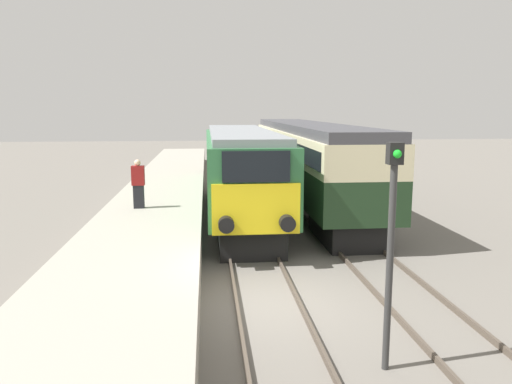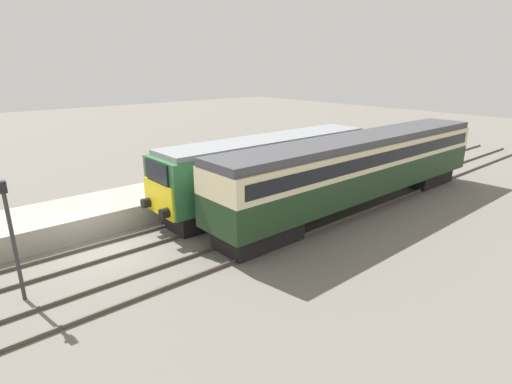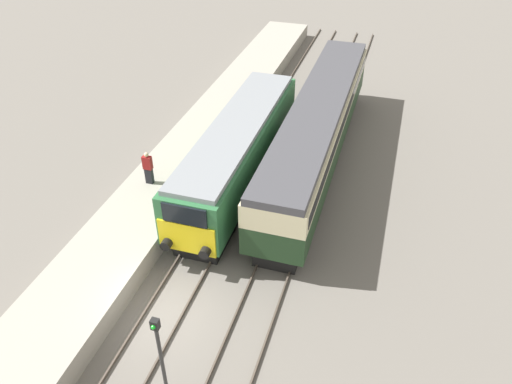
# 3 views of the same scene
# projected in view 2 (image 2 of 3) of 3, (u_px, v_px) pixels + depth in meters

# --- Properties ---
(ground_plane) EXTENTS (120.00, 120.00, 0.00)m
(ground_plane) POSITION_uv_depth(u_px,v_px,m) (104.00, 252.00, 16.03)
(ground_plane) COLOR slate
(platform_left) EXTENTS (3.50, 50.00, 1.02)m
(platform_left) POSITION_uv_depth(u_px,v_px,m) (218.00, 185.00, 23.22)
(platform_left) COLOR #9E998C
(platform_left) RESTS_ON ground_plane
(rails_near_track) EXTENTS (1.51, 60.00, 0.14)m
(rails_near_track) POSITION_uv_depth(u_px,v_px,m) (208.00, 221.00, 19.11)
(rails_near_track) COLOR #4C4238
(rails_near_track) RESTS_ON ground_plane
(rails_far_track) EXTENTS (1.50, 60.00, 0.14)m
(rails_far_track) POSITION_uv_depth(u_px,v_px,m) (253.00, 244.00, 16.65)
(rails_far_track) COLOR #4C4238
(rails_far_track) RESTS_ON ground_plane
(locomotive) EXTENTS (2.70, 13.41, 3.64)m
(locomotive) POSITION_uv_depth(u_px,v_px,m) (270.00, 168.00, 21.03)
(locomotive) COLOR black
(locomotive) RESTS_ON ground_plane
(passenger_carriage) EXTENTS (2.75, 18.41, 3.82)m
(passenger_carriage) POSITION_uv_depth(u_px,v_px,m) (362.00, 164.00, 20.50)
(passenger_carriage) COLOR black
(passenger_carriage) RESTS_ON ground_plane
(person_on_platform) EXTENTS (0.44, 0.26, 1.72)m
(person_on_platform) POSITION_uv_depth(u_px,v_px,m) (192.00, 165.00, 22.28)
(person_on_platform) COLOR black
(person_on_platform) RESTS_ON platform_left
(signal_post) EXTENTS (0.24, 0.28, 3.96)m
(signal_post) POSITION_uv_depth(u_px,v_px,m) (11.00, 232.00, 12.11)
(signal_post) COLOR #333333
(signal_post) RESTS_ON ground_plane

